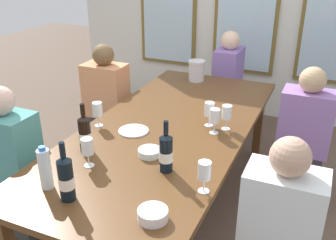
{
  "coord_description": "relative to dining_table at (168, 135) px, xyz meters",
  "views": [
    {
      "loc": [
        0.96,
        -2.18,
        1.89
      ],
      "look_at": [
        0.0,
        0.0,
        0.79
      ],
      "focal_mm": 40.81,
      "sensor_mm": 36.0,
      "label": 1
    }
  ],
  "objects": [
    {
      "name": "wine_glass_4",
      "position": [
        0.48,
        -0.62,
        0.18
      ],
      "size": [
        0.07,
        0.07,
        0.17
      ],
      "color": "white",
      "rests_on": "dining_table"
    },
    {
      "name": "wine_glass_0",
      "position": [
        -0.2,
        -0.65,
        0.19
      ],
      "size": [
        0.07,
        0.07,
        0.17
      ],
      "color": "white",
      "rests_on": "dining_table"
    },
    {
      "name": "wine_glass_3",
      "position": [
        0.32,
        0.03,
        0.19
      ],
      "size": [
        0.07,
        0.07,
        0.17
      ],
      "color": "white",
      "rests_on": "dining_table"
    },
    {
      "name": "wine_bottle_1",
      "position": [
        0.22,
        -0.52,
        0.18
      ],
      "size": [
        0.08,
        0.08,
        0.3
      ],
      "color": "black",
      "rests_on": "dining_table"
    },
    {
      "name": "wine_glass_5",
      "position": [
        -0.45,
        -0.18,
        0.19
      ],
      "size": [
        0.07,
        0.07,
        0.17
      ],
      "color": "white",
      "rests_on": "dining_table"
    },
    {
      "name": "ground_plane",
      "position": [
        0.0,
        0.0,
        -0.68
      ],
      "size": [
        12.0,
        12.0,
        0.0
      ],
      "primitive_type": "plane",
      "color": "brown"
    },
    {
      "name": "water_bottle",
      "position": [
        -0.28,
        -0.92,
        0.18
      ],
      "size": [
        0.06,
        0.06,
        0.24
      ],
      "color": "white",
      "rests_on": "dining_table"
    },
    {
      "name": "seated_person_2",
      "position": [
        -0.87,
        0.57,
        -0.15
      ],
      "size": [
        0.38,
        0.24,
        1.11
      ],
      "color": "#2C333D",
      "rests_on": "ground"
    },
    {
      "name": "seated_person_3",
      "position": [
        0.87,
        0.59,
        -0.15
      ],
      "size": [
        0.38,
        0.24,
        1.11
      ],
      "color": "#352A36",
      "rests_on": "ground"
    },
    {
      "name": "wine_glass_2",
      "position": [
        0.38,
        0.13,
        0.19
      ],
      "size": [
        0.07,
        0.07,
        0.17
      ],
      "color": "white",
      "rests_on": "dining_table"
    },
    {
      "name": "wine_glass_1",
      "position": [
        0.25,
        0.13,
        0.19
      ],
      "size": [
        0.07,
        0.07,
        0.17
      ],
      "color": "white",
      "rests_on": "dining_table"
    },
    {
      "name": "dining_table",
      "position": [
        0.0,
        0.0,
        0.0
      ],
      "size": [
        1.07,
        2.41,
        0.74
      ],
      "color": "brown",
      "rests_on": "ground"
    },
    {
      "name": "seated_person_4",
      "position": [
        0.0,
        1.56,
        -0.15
      ],
      "size": [
        0.24,
        0.38,
        1.11
      ],
      "color": "#343840",
      "rests_on": "ground"
    },
    {
      "name": "tasting_bowl_0",
      "position": [
        0.06,
        -0.41,
        0.08
      ],
      "size": [
        0.14,
        0.14,
        0.04
      ],
      "primitive_type": "cylinder",
      "color": "white",
      "rests_on": "dining_table"
    },
    {
      "name": "tasting_bowl_1",
      "position": [
        0.33,
        -0.93,
        0.09
      ],
      "size": [
        0.14,
        0.14,
        0.05
      ],
      "primitive_type": "cylinder",
      "color": "white",
      "rests_on": "dining_table"
    },
    {
      "name": "white_plate_0",
      "position": [
        -0.18,
        -0.16,
        0.07
      ],
      "size": [
        0.2,
        0.2,
        0.01
      ],
      "primitive_type": "cylinder",
      "color": "white",
      "rests_on": "dining_table"
    },
    {
      "name": "metal_pitcher",
      "position": [
        -0.16,
        1.01,
        0.16
      ],
      "size": [
        0.16,
        0.16,
        0.19
      ],
      "color": "silver",
      "rests_on": "dining_table"
    },
    {
      "name": "seated_person_0",
      "position": [
        -0.87,
        -0.61,
        -0.15
      ],
      "size": [
        0.38,
        0.24,
        1.11
      ],
      "color": "#363832",
      "rests_on": "ground"
    },
    {
      "name": "wine_bottle_0",
      "position": [
        -0.32,
        -0.51,
        0.18
      ],
      "size": [
        0.08,
        0.08,
        0.31
      ],
      "color": "black",
      "rests_on": "dining_table"
    },
    {
      "name": "wine_bottle_2",
      "position": [
        -0.12,
        -0.95,
        0.18
      ],
      "size": [
        0.08,
        0.08,
        0.32
      ],
      "color": "black",
      "rests_on": "dining_table"
    }
  ]
}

